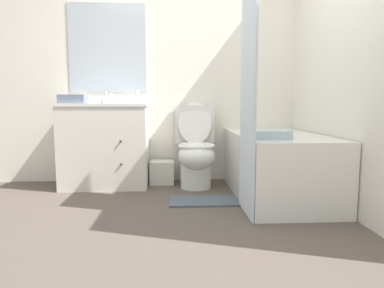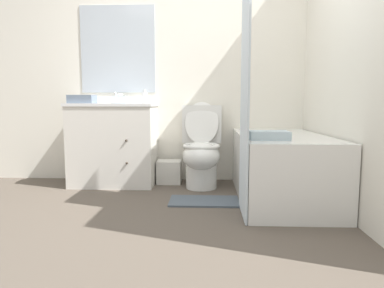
{
  "view_description": "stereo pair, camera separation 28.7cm",
  "coord_description": "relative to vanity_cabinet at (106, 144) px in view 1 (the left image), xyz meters",
  "views": [
    {
      "loc": [
        -0.1,
        -2.1,
        0.85
      ],
      "look_at": [
        0.06,
        0.75,
        0.51
      ],
      "focal_mm": 32.0,
      "sensor_mm": 36.0,
      "label": 1
    },
    {
      "loc": [
        0.18,
        -2.1,
        0.85
      ],
      "look_at": [
        0.06,
        0.75,
        0.51
      ],
      "focal_mm": 32.0,
      "sensor_mm": 36.0,
      "label": 2
    }
  ],
  "objects": [
    {
      "name": "bathtub",
      "position": [
        1.64,
        -0.48,
        -0.15
      ],
      "size": [
        0.75,
        1.46,
        0.58
      ],
      "color": "white",
      "rests_on": "ground_plane"
    },
    {
      "name": "wall_right",
      "position": [
        2.04,
        -0.59,
        0.81
      ],
      "size": [
        0.05,
        2.67,
        2.5
      ],
      "color": "white",
      "rests_on": "ground_plane"
    },
    {
      "name": "wastebasket",
      "position": [
        0.57,
        0.08,
        -0.31
      ],
      "size": [
        0.25,
        0.22,
        0.24
      ],
      "color": "silver",
      "rests_on": "ground_plane"
    },
    {
      "name": "bath_towel_folded",
      "position": [
        1.45,
        -0.9,
        0.17
      ],
      "size": [
        0.3,
        0.2,
        0.07
      ],
      "color": "silver",
      "rests_on": "bathtub"
    },
    {
      "name": "tissue_box",
      "position": [
        0.06,
        0.08,
        0.46
      ],
      "size": [
        0.15,
        0.14,
        0.1
      ],
      "color": "silver",
      "rests_on": "vanity_cabinet"
    },
    {
      "name": "sink_faucet",
      "position": [
        -0.0,
        0.18,
        0.45
      ],
      "size": [
        0.14,
        0.12,
        0.12
      ],
      "color": "silver",
      "rests_on": "vanity_cabinet"
    },
    {
      "name": "soap_dispenser",
      "position": [
        0.33,
        0.02,
        0.48
      ],
      "size": [
        0.06,
        0.06,
        0.14
      ],
      "color": "white",
      "rests_on": "vanity_cabinet"
    },
    {
      "name": "toilet",
      "position": [
        0.92,
        -0.07,
        -0.05
      ],
      "size": [
        0.41,
        0.65,
        0.87
      ],
      "color": "white",
      "rests_on": "ground_plane"
    },
    {
      "name": "wall_back",
      "position": [
        0.78,
        0.28,
        0.82
      ],
      "size": [
        8.0,
        0.06,
        2.5
      ],
      "color": "white",
      "rests_on": "ground_plane"
    },
    {
      "name": "bath_mat",
      "position": [
        0.95,
        -0.63,
        -0.43
      ],
      "size": [
        0.6,
        0.33,
        0.02
      ],
      "color": "#4C5660",
      "rests_on": "ground_plane"
    },
    {
      "name": "vanity_cabinet",
      "position": [
        0.0,
        0.0,
        0.0
      ],
      "size": [
        0.88,
        0.54,
        0.85
      ],
      "color": "silver",
      "rests_on": "ground_plane"
    },
    {
      "name": "hand_towel_folded",
      "position": [
        -0.27,
        -0.14,
        0.46
      ],
      "size": [
        0.25,
        0.18,
        0.08
      ],
      "color": "slate",
      "rests_on": "vanity_cabinet"
    },
    {
      "name": "shower_curtain",
      "position": [
        1.25,
        -0.97,
        0.56
      ],
      "size": [
        0.02,
        0.49,
        1.98
      ],
      "color": "silver",
      "rests_on": "ground_plane"
    },
    {
      "name": "ground_plane",
      "position": [
        0.79,
        -1.42,
        -0.44
      ],
      "size": [
        14.0,
        14.0,
        0.0
      ],
      "primitive_type": "plane",
      "color": "brown"
    }
  ]
}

